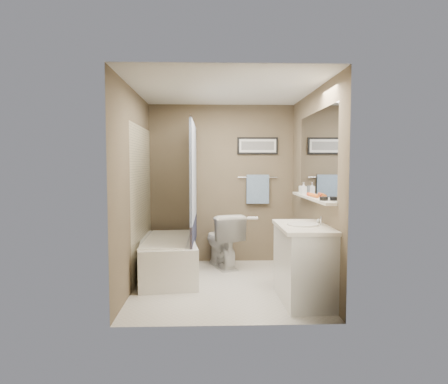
{
  "coord_description": "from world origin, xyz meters",
  "views": [
    {
      "loc": [
        -0.17,
        -4.86,
        1.5
      ],
      "look_at": [
        0.0,
        0.15,
        1.15
      ],
      "focal_mm": 32.0,
      "sensor_mm": 36.0,
      "label": 1
    }
  ],
  "objects_px": {
    "toilet": "(223,240)",
    "hair_brush_front": "(314,195)",
    "vanity": "(304,265)",
    "candle_bowl_near": "(324,199)",
    "hair_brush_back": "(311,195)",
    "soap_bottle": "(304,188)",
    "bathtub": "(167,258)",
    "glass_jar": "(302,190)"
  },
  "relations": [
    {
      "from": "glass_jar",
      "to": "soap_bottle",
      "type": "relative_size",
      "value": 0.67
    },
    {
      "from": "toilet",
      "to": "vanity",
      "type": "bearing_deg",
      "value": 100.74
    },
    {
      "from": "vanity",
      "to": "candle_bowl_near",
      "type": "distance_m",
      "value": 0.76
    },
    {
      "from": "vanity",
      "to": "soap_bottle",
      "type": "distance_m",
      "value": 1.18
    },
    {
      "from": "bathtub",
      "to": "vanity",
      "type": "distance_m",
      "value": 1.9
    },
    {
      "from": "hair_brush_back",
      "to": "candle_bowl_near",
      "type": "bearing_deg",
      "value": -90.0
    },
    {
      "from": "vanity",
      "to": "glass_jar",
      "type": "distance_m",
      "value": 1.24
    },
    {
      "from": "toilet",
      "to": "candle_bowl_near",
      "type": "bearing_deg",
      "value": 104.56
    },
    {
      "from": "candle_bowl_near",
      "to": "hair_brush_front",
      "type": "distance_m",
      "value": 0.4
    },
    {
      "from": "bathtub",
      "to": "hair_brush_front",
      "type": "xyz_separation_m",
      "value": [
        1.79,
        -0.7,
        0.89
      ]
    },
    {
      "from": "vanity",
      "to": "hair_brush_back",
      "type": "relative_size",
      "value": 4.09
    },
    {
      "from": "hair_brush_front",
      "to": "glass_jar",
      "type": "distance_m",
      "value": 0.64
    },
    {
      "from": "toilet",
      "to": "hair_brush_front",
      "type": "bearing_deg",
      "value": 112.53
    },
    {
      "from": "soap_bottle",
      "to": "hair_brush_front",
      "type": "bearing_deg",
      "value": -90.0
    },
    {
      "from": "candle_bowl_near",
      "to": "hair_brush_back",
      "type": "relative_size",
      "value": 0.41
    },
    {
      "from": "hair_brush_back",
      "to": "soap_bottle",
      "type": "distance_m",
      "value": 0.41
    },
    {
      "from": "glass_jar",
      "to": "soap_bottle",
      "type": "height_order",
      "value": "soap_bottle"
    },
    {
      "from": "toilet",
      "to": "glass_jar",
      "type": "xyz_separation_m",
      "value": [
        1.03,
        -0.55,
        0.77
      ]
    },
    {
      "from": "bathtub",
      "to": "toilet",
      "type": "xyz_separation_m",
      "value": [
        0.76,
        0.48,
        0.15
      ]
    },
    {
      "from": "hair_brush_back",
      "to": "hair_brush_front",
      "type": "bearing_deg",
      "value": -90.0
    },
    {
      "from": "candle_bowl_near",
      "to": "vanity",
      "type": "bearing_deg",
      "value": 158.39
    },
    {
      "from": "bathtub",
      "to": "toilet",
      "type": "relative_size",
      "value": 1.9
    },
    {
      "from": "bathtub",
      "to": "vanity",
      "type": "bearing_deg",
      "value": -39.91
    },
    {
      "from": "candle_bowl_near",
      "to": "toilet",
      "type": "bearing_deg",
      "value": 123.13
    },
    {
      "from": "vanity",
      "to": "glass_jar",
      "type": "relative_size",
      "value": 9.0
    },
    {
      "from": "glass_jar",
      "to": "vanity",
      "type": "bearing_deg",
      "value": -100.92
    },
    {
      "from": "toilet",
      "to": "hair_brush_front",
      "type": "distance_m",
      "value": 1.73
    },
    {
      "from": "toilet",
      "to": "hair_brush_back",
      "type": "bearing_deg",
      "value": 115.77
    },
    {
      "from": "hair_brush_front",
      "to": "hair_brush_back",
      "type": "relative_size",
      "value": 1.0
    },
    {
      "from": "hair_brush_front",
      "to": "soap_bottle",
      "type": "xyz_separation_m",
      "value": [
        0.0,
        0.53,
        0.05
      ]
    },
    {
      "from": "vanity",
      "to": "soap_bottle",
      "type": "bearing_deg",
      "value": 75.86
    },
    {
      "from": "candle_bowl_near",
      "to": "glass_jar",
      "type": "bearing_deg",
      "value": 90.0
    },
    {
      "from": "candle_bowl_near",
      "to": "soap_bottle",
      "type": "distance_m",
      "value": 0.93
    },
    {
      "from": "hair_brush_front",
      "to": "soap_bottle",
      "type": "height_order",
      "value": "soap_bottle"
    },
    {
      "from": "hair_brush_front",
      "to": "glass_jar",
      "type": "height_order",
      "value": "glass_jar"
    },
    {
      "from": "bathtub",
      "to": "toilet",
      "type": "bearing_deg",
      "value": 25.2
    },
    {
      "from": "hair_brush_back",
      "to": "soap_bottle",
      "type": "height_order",
      "value": "soap_bottle"
    },
    {
      "from": "vanity",
      "to": "hair_brush_back",
      "type": "distance_m",
      "value": 0.88
    },
    {
      "from": "candle_bowl_near",
      "to": "glass_jar",
      "type": "relative_size",
      "value": 0.9
    },
    {
      "from": "glass_jar",
      "to": "candle_bowl_near",
      "type": "bearing_deg",
      "value": -90.0
    },
    {
      "from": "bathtub",
      "to": "glass_jar",
      "type": "height_order",
      "value": "glass_jar"
    },
    {
      "from": "toilet",
      "to": "hair_brush_back",
      "type": "relative_size",
      "value": 3.6
    }
  ]
}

